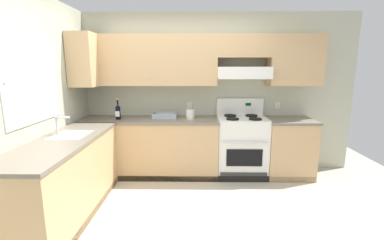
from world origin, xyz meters
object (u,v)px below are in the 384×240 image
wine_bottle (118,111)px  paper_towel_roll (190,114)px  bowl (165,116)px  stove (241,146)px

wine_bottle → paper_towel_roll: 1.11m
bowl → stove: bearing=-2.7°
stove → paper_towel_roll: size_ratio=8.51×
bowl → paper_towel_roll: size_ratio=2.66×
wine_bottle → bowl: (0.70, 0.13, -0.10)m
stove → bowl: (-1.21, 0.06, 0.46)m
wine_bottle → bowl: 0.72m
wine_bottle → bowl: wine_bottle is taller
stove → wine_bottle: 1.99m
bowl → paper_towel_roll: paper_towel_roll is taller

